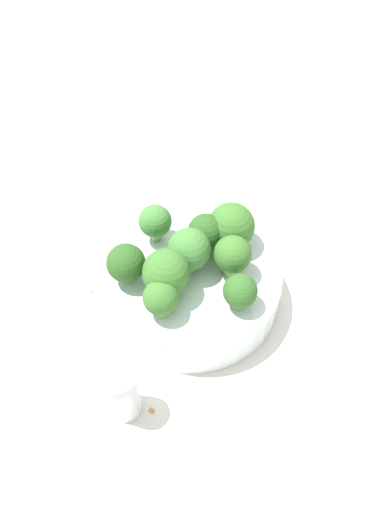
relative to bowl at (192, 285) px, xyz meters
name	(u,v)px	position (x,y,z in m)	size (l,w,h in m)	color
ground_plane	(192,297)	(0.00, 0.00, -0.02)	(3.00, 3.00, 0.00)	silver
bowl	(192,285)	(0.00, 0.00, 0.00)	(0.22, 0.22, 0.05)	silver
broccoli_floret_0	(155,222)	(-0.01, 0.07, 0.06)	(0.04, 0.04, 0.05)	#8EB770
broccoli_floret_1	(166,273)	(-0.04, -0.01, 0.06)	(0.05, 0.05, 0.06)	#8EB770
broccoli_floret_2	(232,255)	(0.04, -0.02, 0.06)	(0.04, 0.04, 0.06)	#8EB770
broccoli_floret_3	(231,226)	(0.06, 0.02, 0.06)	(0.06, 0.06, 0.06)	#8EB770
broccoli_floret_4	(190,250)	(0.00, 0.01, 0.06)	(0.05, 0.05, 0.06)	#8EB770
broccoli_floret_5	(206,233)	(0.03, 0.03, 0.06)	(0.04, 0.04, 0.05)	#84AD66
broccoli_floret_6	(240,292)	(0.03, -0.07, 0.05)	(0.04, 0.04, 0.05)	#8EB770
broccoli_floret_7	(126,263)	(-0.07, 0.03, 0.05)	(0.05, 0.05, 0.05)	#8EB770
broccoli_floret_8	(161,298)	(-0.06, -0.03, 0.05)	(0.04, 0.04, 0.05)	#8EB770
pepper_shaker	(122,392)	(-0.13, -0.10, 0.01)	(0.04, 0.04, 0.07)	silver
almond_crumb_0	(90,291)	(-0.11, 0.07, -0.02)	(0.01, 0.00, 0.01)	#AD7F4C
almond_crumb_1	(152,410)	(-0.11, -0.11, -0.02)	(0.01, 0.00, 0.01)	#AD7F4C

